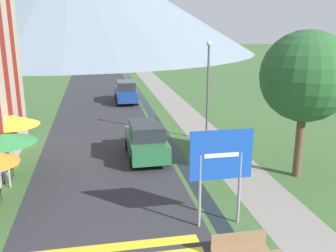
% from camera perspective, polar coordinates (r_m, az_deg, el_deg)
% --- Properties ---
extents(ground_plane, '(160.00, 160.00, 0.00)m').
position_cam_1_polar(ground_plane, '(27.24, -4.94, 1.60)').
color(ground_plane, '#3D6033').
extents(road, '(6.40, 60.00, 0.01)m').
position_cam_1_polar(road, '(36.89, -10.49, 5.13)').
color(road, '#2D2D33').
rests_on(road, ground_plane).
extents(footpath, '(2.20, 60.00, 0.01)m').
position_cam_1_polar(footpath, '(37.42, -1.08, 5.54)').
color(footpath, gray).
rests_on(footpath, ground_plane).
extents(drainage_channel, '(0.60, 60.00, 0.00)m').
position_cam_1_polar(drainage_channel, '(37.09, -4.75, 5.39)').
color(drainage_channel, black).
rests_on(drainage_channel, ground_plane).
extents(road_sign, '(2.09, 0.11, 3.32)m').
position_cam_1_polar(road_sign, '(12.21, 8.07, -5.58)').
color(road_sign, gray).
rests_on(road_sign, ground_plane).
extents(parked_car_near, '(1.88, 4.13, 1.82)m').
position_cam_1_polar(parked_car_near, '(18.61, -3.35, -2.18)').
color(parked_car_near, '#28663D').
rests_on(parked_car_near, ground_plane).
extents(parked_car_far, '(1.74, 4.02, 1.82)m').
position_cam_1_polar(parked_car_far, '(31.58, -6.44, 5.20)').
color(parked_car_far, navy).
rests_on(parked_car_far, ground_plane).
extents(cafe_chair_far_left, '(0.40, 0.40, 0.85)m').
position_cam_1_polar(cafe_chair_far_left, '(17.69, -23.29, -5.82)').
color(cafe_chair_far_left, black).
rests_on(cafe_chair_far_left, ground_plane).
extents(cafe_umbrella_middle_green, '(2.50, 2.50, 2.32)m').
position_cam_1_polar(cafe_umbrella_middle_green, '(16.23, -23.64, -1.73)').
color(cafe_umbrella_middle_green, '#B7B2A8').
rests_on(cafe_umbrella_middle_green, ground_plane).
extents(cafe_umbrella_rear_yellow, '(2.46, 2.46, 2.48)m').
position_cam_1_polar(cafe_umbrella_rear_yellow, '(18.57, -22.71, 0.82)').
color(cafe_umbrella_rear_yellow, '#B7B2A8').
rests_on(cafe_umbrella_rear_yellow, ground_plane).
extents(person_seated_far, '(0.32, 0.32, 1.24)m').
position_cam_1_polar(person_seated_far, '(17.14, -23.96, -5.97)').
color(person_seated_far, '#282833').
rests_on(person_seated_far, ground_plane).
extents(streetlamp, '(0.28, 0.28, 5.59)m').
position_cam_1_polar(streetlamp, '(21.07, 6.10, 6.51)').
color(streetlamp, '#515156').
rests_on(streetlamp, ground_plane).
extents(tree_by_path, '(3.80, 3.80, 6.32)m').
position_cam_1_polar(tree_by_path, '(16.57, 20.27, 7.05)').
color(tree_by_path, brown).
rests_on(tree_by_path, ground_plane).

